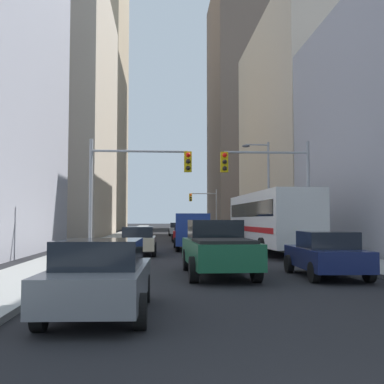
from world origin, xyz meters
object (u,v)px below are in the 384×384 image
city_bus (270,219)px  sedan_red (184,233)px  sedan_silver (177,229)px  traffic_signal_near_right (270,178)px  sedan_navy (326,254)px  traffic_signal_far_right (205,204)px  pickup_truck_green (218,248)px  cargo_van_blue (192,229)px  sedan_grey (100,277)px  sedan_beige (138,241)px  traffic_signal_near_left (136,176)px

city_bus → sedan_red: size_ratio=2.72×
city_bus → sedan_silver: 27.61m
traffic_signal_near_right → sedan_silver: bearing=96.9°
sedan_navy → traffic_signal_far_right: (0.61, 47.61, 3.27)m
sedan_red → traffic_signal_far_right: size_ratio=0.71×
pickup_truck_green → traffic_signal_near_right: 9.15m
cargo_van_blue → sedan_grey: bearing=-99.3°
pickup_truck_green → traffic_signal_near_right: traffic_signal_near_right is taller
sedan_red → sedan_beige: bearing=-102.9°
pickup_truck_green → sedan_beige: (-3.13, 9.30, -0.16)m
traffic_signal_far_right → sedan_grey: bearing=-97.8°
sedan_silver → traffic_signal_near_right: traffic_signal_near_right is taller
cargo_van_blue → traffic_signal_near_left: traffic_signal_near_left is taller
sedan_beige → traffic_signal_near_left: 3.68m
sedan_red → sedan_silver: same height
pickup_truck_green → sedan_beige: size_ratio=1.30×
sedan_navy → sedan_red: size_ratio=1.01×
sedan_grey → sedan_navy: bearing=40.0°
cargo_van_blue → sedan_grey: (-3.24, -19.78, -0.52)m
sedan_grey → traffic_signal_near_left: (-0.00, 14.18, 3.34)m
pickup_truck_green → traffic_signal_far_right: size_ratio=0.91×
sedan_red → sedan_grey: bearing=-96.3°
traffic_signal_near_left → city_bus: bearing=19.8°
sedan_grey → traffic_signal_near_right: (6.92, 14.18, 3.31)m
sedan_navy → traffic_signal_near_right: bearing=88.7°
sedan_grey → traffic_signal_near_right: traffic_signal_near_right is taller
city_bus → traffic_signal_near_right: (-0.64, -2.73, 2.16)m
city_bus → cargo_van_blue: city_bus is taller
sedan_silver → city_bus: bearing=-81.1°
city_bus → sedan_grey: size_ratio=2.71×
sedan_beige → traffic_signal_near_left: bearing=-92.6°
cargo_van_blue → traffic_signal_near_right: 7.26m
cargo_van_blue → sedan_red: cargo_van_blue is taller
pickup_truck_green → sedan_red: 23.20m
sedan_beige → sedan_red: same height
city_bus → sedan_silver: city_bus is taller
pickup_truck_green → traffic_signal_near_left: traffic_signal_near_left is taller
city_bus → sedan_beige: size_ratio=2.74×
pickup_truck_green → traffic_signal_far_right: bearing=84.9°
sedan_grey → sedan_beige: bearing=89.8°
sedan_navy → sedan_beige: bearing=123.4°
pickup_truck_green → sedan_navy: 3.62m
sedan_red → city_bus: bearing=-71.3°
traffic_signal_near_right → cargo_van_blue: bearing=123.3°
traffic_signal_near_right → traffic_signal_near_left: bearing=180.0°
city_bus → traffic_signal_far_right: traffic_signal_far_right is taller
pickup_truck_green → traffic_signal_near_left: 8.96m
pickup_truck_green → cargo_van_blue: (0.04, 13.34, 0.35)m
pickup_truck_green → cargo_van_blue: cargo_van_blue is taller
city_bus → cargo_van_blue: 5.23m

